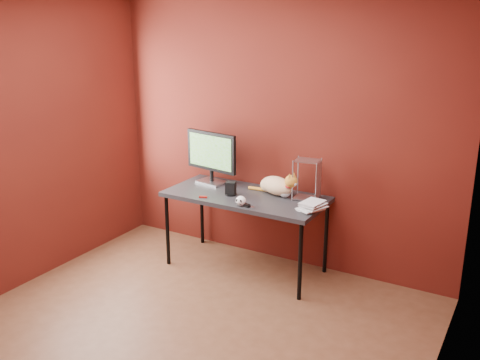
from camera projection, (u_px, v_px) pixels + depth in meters
The scene contains 11 objects.
room at pixel (165, 156), 3.57m from camera, with size 3.52×3.52×2.61m.
desk at pixel (246, 200), 5.00m from camera, with size 1.50×0.70×0.75m.
monitor at pixel (211, 155), 5.25m from camera, with size 0.60×0.23×0.52m.
cat at pixel (277, 186), 4.96m from camera, with size 0.53×0.30×0.25m.
skull_mug at pixel (241, 201), 4.68m from camera, with size 0.09×0.09×0.09m.
speaker at pixel (231, 189), 4.96m from camera, with size 0.11×0.11×0.12m.
book_stack at pixel (308, 160), 4.52m from camera, with size 0.24×0.27×0.87m.
wire_rack at pixel (307, 179), 4.82m from camera, with size 0.24×0.20×0.37m.
pocket_knife at pixel (203, 197), 4.90m from camera, with size 0.08×0.02×0.02m, color #990E0B.
black_gadget at pixel (247, 206), 4.65m from camera, with size 0.06×0.03×0.03m, color black.
washer at pixel (252, 207), 4.65m from camera, with size 0.04×0.04×0.00m, color #A9A9AD.
Camera 1 is at (2.16, -2.75, 2.34)m, focal length 40.00 mm.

